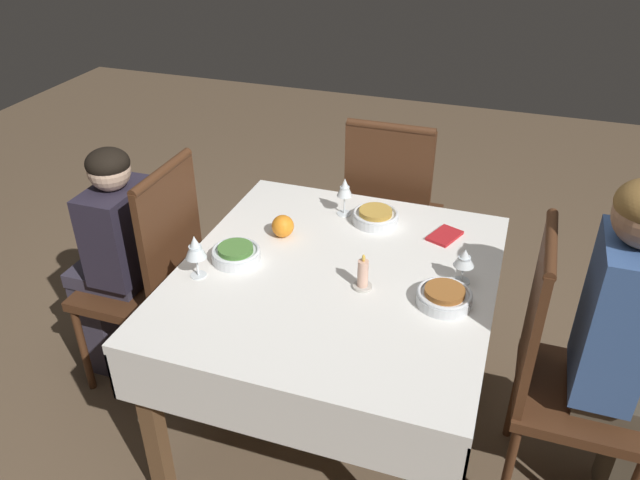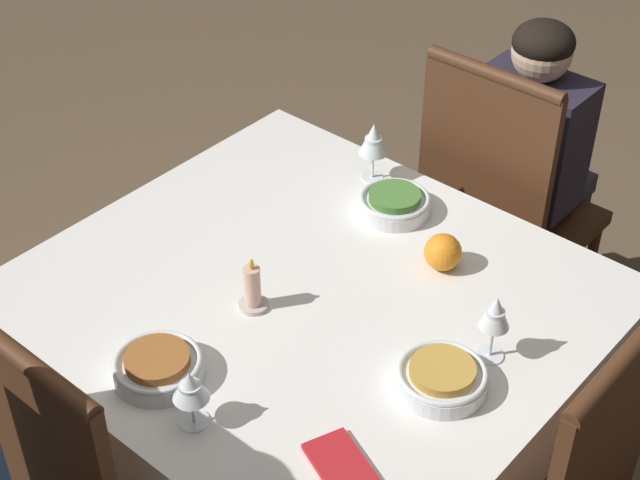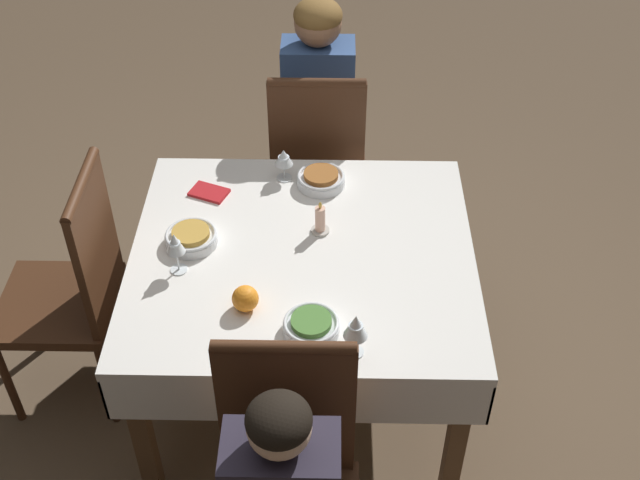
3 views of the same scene
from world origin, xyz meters
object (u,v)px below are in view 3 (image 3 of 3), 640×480
at_px(chair_north, 318,162).
at_px(napkin_red_folded, 209,192).
at_px(dining_table, 303,271).
at_px(orange_fruit, 245,299).
at_px(person_adult_denim, 318,111).
at_px(bowl_south, 311,326).
at_px(bowl_west, 191,237).
at_px(candle_centerpiece, 320,221).
at_px(wine_glass_north, 284,158).
at_px(wine_glass_south, 356,327).
at_px(wine_glass_west, 175,245).
at_px(chair_west, 74,284).
at_px(bowl_north, 321,179).

xyz_separation_m(chair_north, napkin_red_folded, (-0.40, -0.46, 0.19)).
bearing_deg(dining_table, napkin_red_folded, 138.32).
height_order(orange_fruit, napkin_red_folded, orange_fruit).
relative_size(person_adult_denim, bowl_south, 7.04).
xyz_separation_m(dining_table, bowl_west, (-0.39, 0.04, 0.11)).
xyz_separation_m(bowl_south, candle_centerpiece, (0.02, 0.48, 0.02)).
bearing_deg(chair_north, wine_glass_north, 71.60).
xyz_separation_m(wine_glass_south, bowl_west, (-0.56, 0.49, -0.09)).
bearing_deg(wine_glass_west, chair_west, 165.74).
relative_size(wine_glass_north, bowl_south, 0.74).
relative_size(person_adult_denim, orange_fruit, 14.41).
relative_size(chair_north, wine_glass_north, 7.81).
bearing_deg(napkin_red_folded, orange_fruit, -72.08).
relative_size(dining_table, chair_north, 1.16).
bearing_deg(bowl_west, napkin_red_folded, 84.79).
bearing_deg(wine_glass_north, bowl_south, -81.02).
distance_m(person_adult_denim, wine_glass_south, 1.40).
bearing_deg(chair_west, bowl_south, 66.65).
height_order(candle_centerpiece, napkin_red_folded, candle_centerpiece).
bearing_deg(bowl_north, chair_west, -157.18).
xyz_separation_m(wine_glass_south, orange_fruit, (-0.34, 0.18, -0.07)).
xyz_separation_m(person_adult_denim, candle_centerpiece, (0.02, -0.83, 0.08)).
bearing_deg(candle_centerpiece, napkin_red_folded, 153.44).
bearing_deg(person_adult_denim, chair_north, 90.00).
relative_size(wine_glass_south, candle_centerpiece, 1.21).
height_order(bowl_north, napkin_red_folded, bowl_north).
bearing_deg(candle_centerpiece, wine_glass_north, 114.70).
bearing_deg(wine_glass_south, wine_glass_west, 149.03).
height_order(bowl_west, candle_centerpiece, candle_centerpiece).
relative_size(chair_north, candle_centerpiece, 7.69).
height_order(bowl_south, candle_centerpiece, candle_centerpiece).
height_order(person_adult_denim, bowl_north, person_adult_denim).
relative_size(dining_table, bowl_south, 6.73).
relative_size(bowl_north, wine_glass_north, 1.39).
relative_size(bowl_north, napkin_red_folded, 1.13).
bearing_deg(chair_west, wine_glass_north, 118.85).
height_order(person_adult_denim, wine_glass_north, person_adult_denim).
bearing_deg(wine_glass_west, bowl_south, -30.81).
bearing_deg(wine_glass_north, candle_centerpiece, -65.30).
bearing_deg(bowl_north, chair_north, 93.02).
xyz_separation_m(dining_table, chair_west, (-0.83, 0.01, -0.09)).
height_order(chair_north, bowl_west, chair_north).
bearing_deg(orange_fruit, bowl_south, -24.81).
distance_m(candle_centerpiece, orange_fruit, 0.44).
xyz_separation_m(wine_glass_west, candle_centerpiece, (0.47, 0.21, -0.07)).
distance_m(bowl_north, bowl_south, 0.75).
xyz_separation_m(wine_glass_south, wine_glass_west, (-0.58, 0.35, 0.00)).
height_order(chair_west, bowl_north, chair_west).
height_order(wine_glass_south, wine_glass_west, same).
xyz_separation_m(bowl_south, orange_fruit, (-0.21, 0.10, 0.02)).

